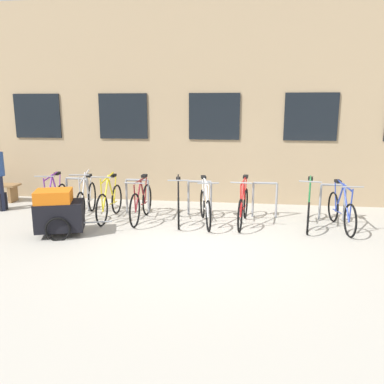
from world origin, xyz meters
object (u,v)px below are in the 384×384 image
object	(u,v)px
bicycle_yellow	(110,202)
bike_trailer	(58,212)
bicycle_maroon	(141,203)
bicycle_purple	(54,200)
bicycle_red	(243,207)
bicycle_green	(309,209)
backpack	(0,201)
bicycle_black	(178,204)
bicycle_blue	(341,211)
bicycle_silver	(87,200)
bicycle_white	(205,207)

from	to	relation	value
bicycle_yellow	bike_trailer	world-z (taller)	bicycle_yellow
bicycle_yellow	bicycle_maroon	xyz separation A→B (m)	(0.74, -0.00, 0.01)
bicycle_purple	bike_trailer	xyz separation A→B (m)	(0.75, -1.31, 0.10)
bicycle_red	bicycle_green	world-z (taller)	bicycle_green
bicycle_red	bicycle_purple	bearing A→B (deg)	179.51
backpack	bicycle_black	bearing A→B (deg)	9.83
bicycle_red	bicycle_green	size ratio (longest dim) A/B	1.03
bicycle_blue	bicycle_maroon	world-z (taller)	bicycle_blue
bicycle_silver	bicycle_black	distance (m)	2.18
bicycle_maroon	bicycle_green	distance (m)	3.65
bicycle_black	bicycle_maroon	bearing A→B (deg)	-178.50
bicycle_silver	backpack	distance (m)	2.36
bicycle_white	bicycle_green	size ratio (longest dim) A/B	0.98
bicycle_maroon	bicycle_green	xyz separation A→B (m)	(3.65, 0.01, -0.02)
bicycle_purple	bicycle_maroon	xyz separation A→B (m)	(2.08, -0.03, 0.01)
bicycle_white	bicycle_silver	world-z (taller)	bicycle_silver
bicycle_maroon	bike_trailer	size ratio (longest dim) A/B	1.18
bicycle_blue	bicycle_yellow	world-z (taller)	bicycle_yellow
bicycle_green	bicycle_yellow	bearing A→B (deg)	-179.86
bicycle_red	backpack	xyz separation A→B (m)	(-5.94, 0.38, -0.17)
bicycle_maroon	bike_trailer	world-z (taller)	bicycle_maroon
bicycle_purple	bicycle_green	bearing A→B (deg)	-0.20
bicycle_white	bicycle_yellow	distance (m)	2.19
bicycle_green	bicycle_silver	world-z (taller)	bicycle_silver
bike_trailer	bicycle_red	bearing A→B (deg)	19.42
bicycle_white	bike_trailer	xyz separation A→B (m)	(-2.79, -1.19, 0.11)
bicycle_red	bicycle_blue	xyz separation A→B (m)	(2.04, -0.05, -0.01)
bicycle_blue	bicycle_purple	xyz separation A→B (m)	(-6.39, 0.09, 0.01)
bicycle_white	bike_trailer	world-z (taller)	bicycle_white
bicycle_yellow	bicycle_green	distance (m)	4.39
bicycle_green	bike_trailer	distance (m)	5.15
bicycle_white	bicycle_green	distance (m)	2.20
bicycle_white	backpack	world-z (taller)	bicycle_white
bicycle_green	bike_trailer	bearing A→B (deg)	-165.52
bicycle_white	bicycle_maroon	xyz separation A→B (m)	(-1.45, 0.08, 0.02)
bicycle_green	bicycle_black	xyz separation A→B (m)	(-2.81, 0.01, 0.00)
bicycle_silver	bicycle_black	bearing A→B (deg)	-2.76
bicycle_green	bicycle_silver	bearing A→B (deg)	178.68
bicycle_purple	bicycle_green	xyz separation A→B (m)	(5.73, -0.02, -0.00)
bicycle_silver	bike_trailer	bearing A→B (deg)	-89.96
bicycle_green	bicycle_red	bearing A→B (deg)	-179.28
bicycle_yellow	backpack	world-z (taller)	bicycle_yellow
bicycle_yellow	bicycle_maroon	world-z (taller)	bicycle_yellow
bicycle_black	backpack	size ratio (longest dim) A/B	3.98
bicycle_white	bicycle_black	size ratio (longest dim) A/B	0.95
bicycle_yellow	bicycle_maroon	distance (m)	0.74
bicycle_maroon	bicycle_silver	distance (m)	1.34
bicycle_blue	bicycle_silver	distance (m)	5.64
bicycle_blue	backpack	distance (m)	7.99
bicycle_purple	bicycle_green	distance (m)	5.73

